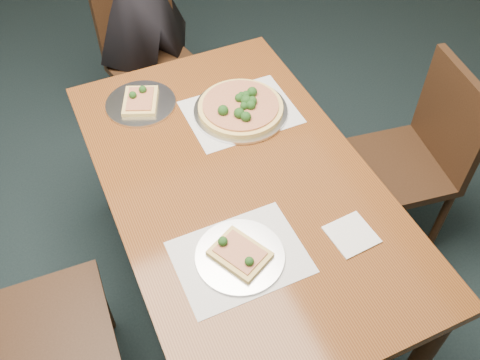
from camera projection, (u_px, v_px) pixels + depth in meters
name	position (u px, v px, depth m)	size (l,w,h in m)	color
ground	(186.00, 296.00, 2.41)	(8.00, 8.00, 0.00)	black
dining_table	(240.00, 196.00, 1.95)	(0.90, 1.50, 0.75)	#532910
chair_far	(150.00, 55.00, 2.75)	(0.50, 0.50, 0.91)	black
chair_left	(18.00, 330.00, 1.76)	(0.44, 0.44, 0.91)	black
chair_right	(416.00, 154.00, 2.29)	(0.48, 0.48, 0.91)	black
placemat_main	(241.00, 112.00, 2.11)	(0.42, 0.32, 0.00)	white
placemat_near	(240.00, 257.00, 1.67)	(0.40, 0.30, 0.00)	white
pizza_pan	(241.00, 108.00, 2.09)	(0.37, 0.37, 0.07)	silver
slice_plate_near	(240.00, 255.00, 1.66)	(0.28, 0.28, 0.06)	silver
slice_plate_far	(140.00, 102.00, 2.13)	(0.28, 0.28, 0.06)	silver
napkin	(351.00, 235.00, 1.72)	(0.14, 0.14, 0.01)	white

